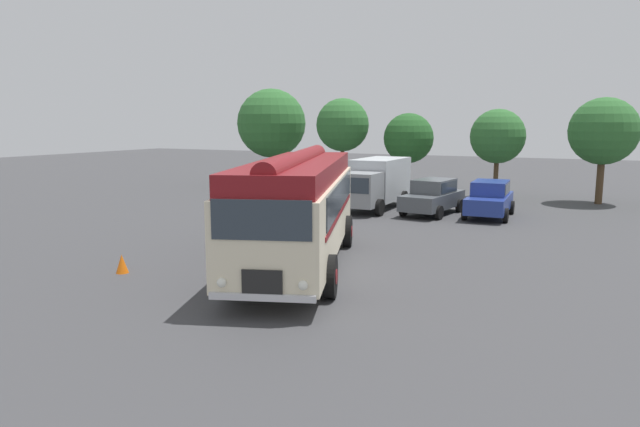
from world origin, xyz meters
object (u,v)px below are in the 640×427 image
at_px(vintage_bus, 298,204).
at_px(car_mid_left, 490,199).
at_px(car_near_left, 433,196).
at_px(traffic_cone, 122,264).
at_px(box_van, 375,182).

height_order(vintage_bus, car_mid_left, vintage_bus).
relative_size(car_near_left, traffic_cone, 7.97).
relative_size(car_near_left, car_mid_left, 1.03).
height_order(car_near_left, car_mid_left, same).
bearing_deg(traffic_cone, car_near_left, 70.33).
height_order(vintage_bus, car_near_left, vintage_bus).
relative_size(vintage_bus, box_van, 1.79).
distance_m(box_van, traffic_cone, 15.25).
bearing_deg(car_mid_left, traffic_cone, -117.52).
relative_size(vintage_bus, car_mid_left, 2.42).
bearing_deg(box_van, traffic_cone, -98.02).
bearing_deg(car_near_left, traffic_cone, -109.67).
relative_size(vintage_bus, car_near_left, 2.35).
distance_m(vintage_bus, car_mid_left, 12.52).
bearing_deg(vintage_bus, car_mid_left, 73.27).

